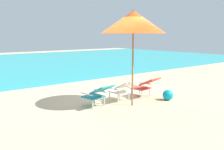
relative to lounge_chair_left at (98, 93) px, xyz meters
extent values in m
plane|color=#CCB78E|center=(0.99, 4.30, -0.40)|extent=(40.00, 40.00, 0.00)
cube|color=#28B2B7|center=(0.99, 12.74, -0.40)|extent=(40.00, 18.00, 0.01)
cube|color=teal|center=(-0.02, 0.17, -0.12)|extent=(0.58, 0.56, 0.04)
cube|color=teal|center=(0.02, -0.19, 0.15)|extent=(0.58, 0.58, 0.27)
cylinder|color=silver|center=(-0.27, 0.35, -0.27)|extent=(0.04, 0.04, 0.26)
cylinder|color=silver|center=(0.17, 0.41, -0.27)|extent=(0.04, 0.04, 0.26)
cylinder|color=silver|center=(-0.21, -0.06, -0.27)|extent=(0.04, 0.04, 0.26)
cylinder|color=silver|center=(0.22, -0.01, -0.27)|extent=(0.04, 0.04, 0.26)
cube|color=silver|center=(-0.28, 0.14, 0.00)|extent=(0.09, 0.50, 0.03)
cube|color=silver|center=(0.24, 0.21, 0.00)|extent=(0.09, 0.50, 0.03)
cube|color=silver|center=(0.98, 0.23, -0.12)|extent=(0.52, 0.50, 0.04)
cube|color=silver|center=(0.98, -0.13, 0.15)|extent=(0.52, 0.52, 0.27)
cylinder|color=silver|center=(0.76, 0.44, -0.27)|extent=(0.04, 0.04, 0.26)
cylinder|color=silver|center=(1.20, 0.44, -0.27)|extent=(0.04, 0.04, 0.26)
cylinder|color=silver|center=(0.76, 0.02, -0.27)|extent=(0.04, 0.04, 0.26)
cylinder|color=silver|center=(1.20, 0.02, -0.27)|extent=(0.04, 0.04, 0.26)
cube|color=silver|center=(0.72, 0.23, 0.00)|extent=(0.03, 0.50, 0.03)
cube|color=silver|center=(1.24, 0.23, 0.00)|extent=(0.03, 0.50, 0.03)
cube|color=red|center=(1.86, 0.16, -0.12)|extent=(0.58, 0.56, 0.04)
cube|color=red|center=(1.90, -0.20, 0.15)|extent=(0.58, 0.58, 0.27)
cylinder|color=silver|center=(1.61, 0.34, -0.27)|extent=(0.04, 0.04, 0.26)
cylinder|color=silver|center=(2.05, 0.40, -0.27)|extent=(0.04, 0.04, 0.26)
cylinder|color=silver|center=(1.67, -0.07, -0.27)|extent=(0.04, 0.04, 0.26)
cylinder|color=silver|center=(2.10, -0.01, -0.27)|extent=(0.04, 0.04, 0.26)
cube|color=silver|center=(1.60, 0.13, 0.00)|extent=(0.10, 0.50, 0.03)
cube|color=silver|center=(2.11, 0.20, 0.00)|extent=(0.10, 0.50, 0.03)
cylinder|color=olive|center=(0.90, -0.46, 0.64)|extent=(0.05, 0.05, 2.09)
cone|color=#EA5619|center=(0.90, -0.46, 1.97)|extent=(1.89, 1.89, 0.63)
sphere|color=#4C3823|center=(0.90, -0.46, 2.24)|extent=(0.07, 0.07, 0.07)
sphere|color=#0A93AD|center=(2.17, -0.72, -0.24)|extent=(0.33, 0.33, 0.33)
camera|label=1|loc=(-3.96, -5.62, 1.62)|focal=40.36mm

